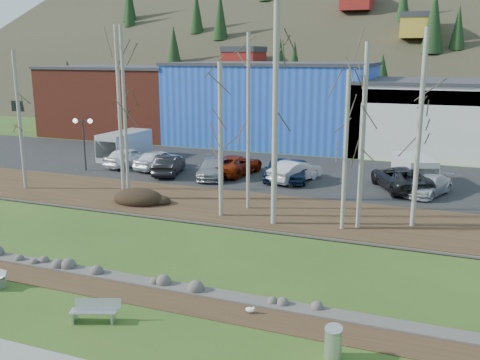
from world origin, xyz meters
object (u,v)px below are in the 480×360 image
at_px(car_7, 429,186).
at_px(car_9, 129,157).
at_px(seagull, 250,310).
at_px(car_3, 213,168).
at_px(litter_bin, 333,344).
at_px(car_1, 169,165).
at_px(bench_intact, 95,311).
at_px(car_4, 295,171).
at_px(street_lamp, 83,130).
at_px(car_2, 236,165).
at_px(van_white, 415,171).
at_px(car_0, 159,159).
at_px(car_6, 400,178).
at_px(car_5, 295,171).
at_px(car_8, 278,169).
at_px(van_grey, 123,146).

xyz_separation_m(car_7, car_9, (-23.25, 0.75, 0.14)).
bearing_deg(seagull, car_3, 115.52).
bearing_deg(car_9, litter_bin, 145.80).
bearing_deg(litter_bin, car_1, 129.61).
height_order(bench_intact, car_4, car_4).
height_order(street_lamp, car_2, street_lamp).
height_order(car_4, van_white, van_white).
xyz_separation_m(car_2, car_3, (-1.20, -1.66, -0.03)).
xyz_separation_m(street_lamp, car_4, (16.45, 2.49, -2.46)).
distance_m(car_0, car_2, 6.45).
bearing_deg(seagull, car_6, 78.23).
bearing_deg(car_0, seagull, 138.56).
relative_size(street_lamp, car_7, 0.93).
bearing_deg(litter_bin, car_3, 122.86).
distance_m(car_3, van_white, 14.47).
distance_m(litter_bin, car_5, 22.79).
bearing_deg(car_2, bench_intact, 107.66).
bearing_deg(bench_intact, car_6, 49.58).
bearing_deg(car_4, litter_bin, -80.81).
relative_size(bench_intact, car_1, 0.37).
relative_size(seagull, car_8, 0.09).
bearing_deg(car_2, van_grey, -2.43).
bearing_deg(car_4, car_1, 179.15).
relative_size(seagull, car_4, 0.09).
bearing_deg(car_1, van_white, 175.56).
relative_size(car_4, car_6, 0.77).
relative_size(car_6, van_white, 1.15).
distance_m(car_2, car_5, 4.94).
distance_m(bench_intact, litter_bin, 8.24).
xyz_separation_m(car_8, car_9, (-12.77, 0.04, 0.02)).
xyz_separation_m(car_3, car_9, (-8.02, 1.16, 0.08)).
xyz_separation_m(street_lamp, van_white, (24.59, 4.27, -2.21)).
bearing_deg(street_lamp, litter_bin, -53.07).
height_order(car_1, van_white, van_white).
xyz_separation_m(car_0, van_white, (19.41, 1.74, 0.23)).
relative_size(bench_intact, car_6, 0.29).
bearing_deg(street_lamp, car_1, -5.28).
relative_size(litter_bin, seagull, 2.27).
height_order(litter_bin, car_8, car_8).
bearing_deg(seagull, street_lamp, 136.95).
bearing_deg(car_6, bench_intact, 43.71).
height_order(street_lamp, van_grey, street_lamp).
height_order(car_2, car_8, car_8).
bearing_deg(car_4, van_grey, 161.44).
height_order(litter_bin, street_lamp, street_lamp).
bearing_deg(bench_intact, seagull, 6.67).
distance_m(car_2, car_7, 14.09).
relative_size(seagull, car_6, 0.07).
bearing_deg(car_5, seagull, 121.12).
relative_size(car_2, car_6, 0.92).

